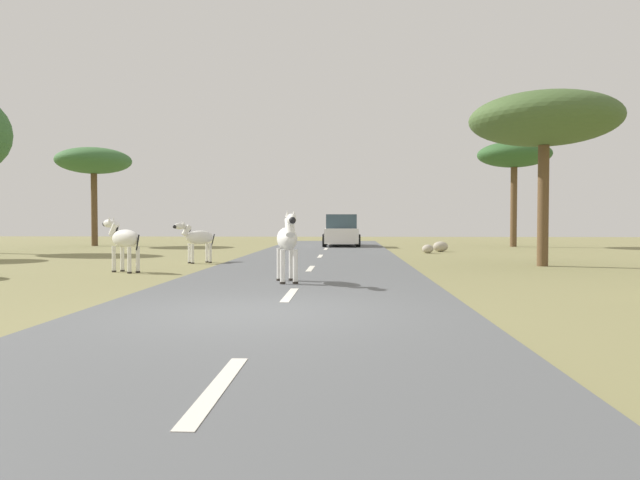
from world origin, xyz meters
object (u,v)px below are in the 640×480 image
object	(u,v)px
zebra_1	(124,239)
zebra_3	(197,238)
tree_0	(514,156)
car_0	(341,232)
tree_2	(544,120)
rock_0	(441,247)
rock_1	(428,249)
tree_1	(94,162)
zebra_0	(287,240)

from	to	relation	value
zebra_1	zebra_3	world-z (taller)	zebra_1
zebra_3	tree_0	bearing A→B (deg)	-85.94
car_0	tree_2	bearing A→B (deg)	-65.52
zebra_1	tree_2	bearing A→B (deg)	-43.97
zebra_3	rock_0	bearing A→B (deg)	-89.20
car_0	rock_1	distance (m)	7.49
car_0	tree_1	bearing A→B (deg)	176.92
car_0	tree_0	bearing A→B (deg)	2.51
zebra_0	zebra_3	world-z (taller)	zebra_0
zebra_0	rock_0	xyz separation A→B (m)	(5.65, 14.44, -0.76)
zebra_0	tree_0	distance (m)	23.02
zebra_0	tree_0	xyz separation A→B (m)	(10.57, 20.05, 4.05)
car_0	tree_0	size ratio (longest dim) A/B	0.75
car_0	zebra_3	bearing A→B (deg)	-110.88
tree_0	car_0	bearing A→B (deg)	-176.59
zebra_1	zebra_3	distance (m)	3.74
tree_0	tree_1	bearing A→B (deg)	-179.92
car_0	rock_0	bearing A→B (deg)	-48.06
zebra_1	zebra_3	xyz separation A→B (m)	(1.14, 3.57, -0.07)
zebra_1	rock_1	size ratio (longest dim) A/B	3.08
zebra_1	rock_1	xyz separation A→B (m)	(9.74, 10.15, -0.72)
zebra_3	rock_0	world-z (taller)	zebra_3
zebra_0	rock_1	size ratio (longest dim) A/B	3.34
zebra_0	tree_1	xyz separation A→B (m)	(-13.22, 20.01, 3.84)
car_0	rock_0	distance (m)	6.89
zebra_3	rock_1	size ratio (longest dim) A/B	2.85
car_0	tree_0	xyz separation A→B (m)	(9.58, 0.57, 4.20)
tree_2	rock_0	xyz separation A→B (m)	(-1.82, 8.64, -4.33)
tree_1	rock_1	world-z (taller)	tree_1
zebra_0	tree_1	size ratio (longest dim) A/B	0.30
zebra_1	tree_2	world-z (taller)	tree_2
tree_1	tree_2	distance (m)	25.11
rock_0	zebra_1	bearing A→B (deg)	-132.50
zebra_0	rock_1	distance (m)	14.02
zebra_0	tree_2	bearing A→B (deg)	-154.83
zebra_1	rock_1	bearing A→B (deg)	-10.73
zebra_1	rock_0	world-z (taller)	zebra_1
zebra_1	zebra_0	bearing A→B (deg)	-88.33
car_0	zebra_1	bearing A→B (deg)	-110.39
rock_1	zebra_3	bearing A→B (deg)	-142.58
rock_0	rock_1	bearing A→B (deg)	-120.20
rock_0	rock_1	distance (m)	1.53
zebra_1	rock_0	size ratio (longest dim) A/B	2.23
zebra_0	rock_0	bearing A→B (deg)	-124.04
zebra_3	rock_0	size ratio (longest dim) A/B	2.07
tree_2	rock_0	world-z (taller)	tree_2
car_0	rock_1	xyz separation A→B (m)	(3.90, -6.36, -0.65)
tree_2	tree_0	bearing A→B (deg)	77.74
zebra_0	zebra_3	size ratio (longest dim) A/B	1.17
tree_1	zebra_0	bearing A→B (deg)	-56.55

